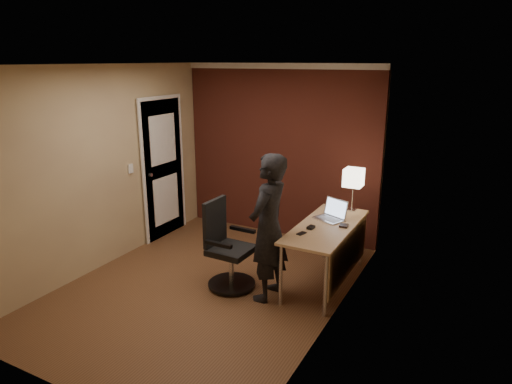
# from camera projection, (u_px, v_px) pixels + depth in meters

# --- Properties ---
(room) EXTENTS (4.00, 4.00, 4.00)m
(room) POSITION_uv_depth(u_px,v_px,m) (250.00, 147.00, 6.39)
(room) COLOR brown
(room) RESTS_ON ground
(desk) EXTENTS (0.60, 1.50, 0.73)m
(desk) POSITION_uv_depth(u_px,v_px,m) (332.00, 237.00, 5.20)
(desk) COLOR tan
(desk) RESTS_ON ground
(desk_lamp) EXTENTS (0.22, 0.22, 0.54)m
(desk_lamp) POSITION_uv_depth(u_px,v_px,m) (354.00, 178.00, 5.59)
(desk_lamp) COLOR silver
(desk_lamp) RESTS_ON desk
(laptop) EXTENTS (0.41, 0.37, 0.23)m
(laptop) POSITION_uv_depth(u_px,v_px,m) (332.00, 214.00, 5.39)
(laptop) COLOR silver
(laptop) RESTS_ON desk
(mouse) EXTENTS (0.07, 0.11, 0.03)m
(mouse) POSITION_uv_depth(u_px,v_px,m) (311.00, 227.00, 5.09)
(mouse) COLOR black
(mouse) RESTS_ON desk
(phone) EXTENTS (0.09, 0.13, 0.01)m
(phone) POSITION_uv_depth(u_px,v_px,m) (301.00, 233.00, 4.94)
(phone) COLOR black
(phone) RESTS_ON desk
(wallet) EXTENTS (0.10, 0.12, 0.02)m
(wallet) POSITION_uv_depth(u_px,v_px,m) (344.00, 226.00, 5.15)
(wallet) COLOR black
(wallet) RESTS_ON desk
(office_chair) EXTENTS (0.55, 0.57, 1.01)m
(office_chair) POSITION_uv_depth(u_px,v_px,m) (226.00, 250.00, 5.22)
(office_chair) COLOR black
(office_chair) RESTS_ON ground
(person) EXTENTS (0.41, 0.60, 1.63)m
(person) POSITION_uv_depth(u_px,v_px,m) (268.00, 228.00, 4.88)
(person) COLOR black
(person) RESTS_ON ground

